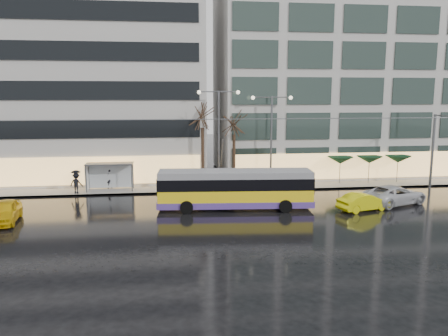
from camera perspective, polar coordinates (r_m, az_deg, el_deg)
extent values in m
plane|color=black|center=(30.85, -2.12, -6.94)|extent=(140.00, 140.00, 0.00)
cube|color=gray|center=(44.57, -1.14, -1.72)|extent=(80.00, 10.00, 0.15)
cube|color=slate|center=(39.76, -0.39, -3.09)|extent=(80.00, 0.10, 0.15)
cube|color=#BAB6B2|center=(50.39, -23.09, 11.49)|extent=(34.00, 14.00, 22.00)
cube|color=#BAB6B2|center=(53.21, 17.25, 13.28)|extent=(32.00, 14.00, 25.00)
cube|color=yellow|center=(33.79, 1.47, -3.69)|extent=(11.87, 3.34, 1.46)
cube|color=#593C98|center=(33.90, 1.46, -4.49)|extent=(11.91, 3.39, 0.49)
cube|color=black|center=(33.56, 1.47, -1.90)|extent=(11.89, 3.36, 0.88)
cube|color=gray|center=(33.43, 1.48, -0.76)|extent=(11.87, 3.34, 0.49)
cube|color=black|center=(34.51, 11.27, -2.02)|extent=(0.23, 2.24, 1.27)
cube|color=black|center=(33.69, -8.57, -2.22)|extent=(0.23, 2.24, 1.27)
cylinder|color=black|center=(35.54, 7.31, -3.99)|extent=(1.00, 0.42, 0.98)
cylinder|color=black|center=(33.21, 8.03, -4.97)|extent=(1.00, 0.42, 0.98)
cylinder|color=black|center=(35.04, -4.76, -4.14)|extent=(1.00, 0.42, 0.98)
cylinder|color=black|center=(32.67, -4.91, -5.15)|extent=(1.00, 0.42, 0.98)
cylinder|color=#595B60|center=(34.07, -0.26, 1.85)|extent=(0.34, 3.62, 2.57)
cylinder|color=#595B60|center=(34.56, -0.29, 1.95)|extent=(0.34, 3.62, 2.57)
cylinder|color=#595B60|center=(45.53, 25.57, 1.96)|extent=(0.24, 0.24, 7.00)
cylinder|color=#595B60|center=(35.47, -1.39, 6.37)|extent=(42.00, 0.04, 0.04)
cylinder|color=#595B60|center=(35.97, -1.47, 6.41)|extent=(42.00, 0.04, 0.04)
cube|color=#595B60|center=(40.82, -14.72, 0.54)|extent=(4.20, 1.60, 0.12)
cube|color=silver|center=(41.71, -14.53, -1.01)|extent=(4.00, 0.05, 2.20)
cube|color=white|center=(41.35, -17.47, -1.24)|extent=(0.10, 1.40, 2.20)
cylinder|color=#595B60|center=(40.66, -17.57, -1.42)|extent=(0.10, 0.10, 2.40)
cylinder|color=#595B60|center=(42.02, -17.23, -1.06)|extent=(0.10, 0.10, 2.40)
cylinder|color=#595B60|center=(40.12, -11.95, -1.32)|extent=(0.10, 0.10, 2.40)
cylinder|color=#595B60|center=(41.50, -11.79, -0.96)|extent=(0.10, 0.10, 2.40)
cylinder|color=#595B60|center=(40.75, -0.69, 3.74)|extent=(0.18, 0.18, 9.00)
cylinder|color=#595B60|center=(40.46, -1.99, 9.93)|extent=(1.80, 0.10, 0.10)
cylinder|color=#595B60|center=(40.66, 0.58, 9.93)|extent=(1.80, 0.10, 0.10)
sphere|color=#FFF2CC|center=(40.39, -3.28, 9.85)|extent=(0.36, 0.36, 0.36)
sphere|color=#FFF2CC|center=(40.79, 1.85, 9.86)|extent=(0.36, 0.36, 0.36)
cylinder|color=#595B60|center=(41.63, 6.18, 3.46)|extent=(0.18, 0.18, 8.50)
cylinder|color=#595B60|center=(41.21, 5.05, 9.20)|extent=(1.80, 0.10, 0.10)
cylinder|color=#595B60|center=(41.63, 7.50, 9.15)|extent=(1.80, 0.10, 0.10)
sphere|color=#FFF2CC|center=(41.03, 3.80, 9.14)|extent=(0.36, 0.36, 0.36)
sphere|color=#FFF2CC|center=(41.86, 8.71, 9.06)|extent=(0.36, 0.36, 0.36)
cylinder|color=black|center=(41.01, -2.80, 1.37)|extent=(0.28, 0.28, 5.60)
cylinder|color=black|center=(41.59, 1.31, 1.00)|extent=(0.28, 0.28, 4.90)
cylinder|color=#595B60|center=(44.37, 14.88, -0.54)|extent=(0.06, 0.06, 2.20)
cone|color=#0D331A|center=(44.19, 14.94, 0.99)|extent=(2.50, 2.50, 0.70)
cylinder|color=#595B60|center=(45.58, 18.38, -0.45)|extent=(0.06, 0.06, 2.20)
cone|color=#0D331A|center=(45.40, 18.46, 1.04)|extent=(2.50, 2.50, 0.70)
cylinder|color=#595B60|center=(46.94, 21.69, -0.37)|extent=(0.06, 0.06, 2.20)
cone|color=#0D331A|center=(46.77, 21.78, 1.08)|extent=(2.50, 2.50, 0.70)
imported|color=#E3B50B|center=(33.90, -26.79, -5.12)|extent=(2.38, 4.72, 1.54)
imported|color=yellow|center=(35.09, 17.77, -4.22)|extent=(4.40, 2.55, 1.37)
imported|color=silver|center=(37.96, 21.41, -3.27)|extent=(6.12, 4.37, 1.55)
imported|color=black|center=(41.91, -14.73, -1.37)|extent=(0.78, 0.66, 1.83)
imported|color=#C54197|center=(41.76, -14.78, -0.25)|extent=(1.26, 1.27, 0.88)
imported|color=black|center=(40.77, -8.31, -1.50)|extent=(1.09, 1.07, 1.77)
imported|color=black|center=(40.65, -18.72, -1.88)|extent=(1.34, 1.01, 1.84)
imported|color=black|center=(40.50, -18.78, -0.73)|extent=(1.03, 1.03, 0.72)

